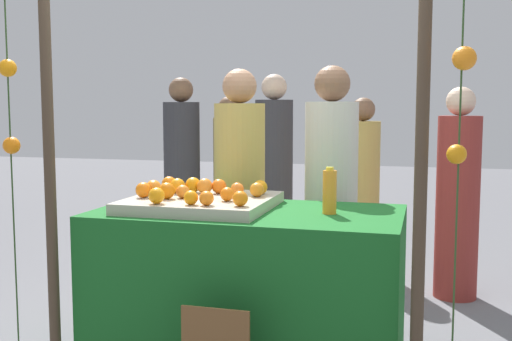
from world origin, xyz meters
name	(u,v)px	position (x,y,z in m)	size (l,w,h in m)	color
stall_counter	(249,288)	(0.00, 0.00, 0.43)	(1.63, 0.87, 0.86)	#196023
orange_tray	(201,203)	(-0.27, 0.00, 0.89)	(0.76, 0.73, 0.06)	#B2AD99
orange_0	(191,198)	(-0.22, -0.26, 0.96)	(0.07, 0.07, 0.07)	orange
orange_1	(207,198)	(-0.14, -0.26, 0.96)	(0.07, 0.07, 0.07)	orange
orange_2	(205,186)	(-0.30, 0.13, 0.97)	(0.09, 0.09, 0.09)	orange
orange_3	(169,184)	(-0.53, 0.16, 0.97)	(0.09, 0.09, 0.09)	orange
orange_4	(237,189)	(-0.10, 0.10, 0.96)	(0.07, 0.07, 0.07)	orange
orange_5	(157,196)	(-0.41, -0.28, 0.96)	(0.08, 0.08, 0.08)	orange
orange_6	(193,185)	(-0.38, 0.16, 0.97)	(0.09, 0.09, 0.09)	orange
orange_7	(178,186)	(-0.45, 0.10, 0.97)	(0.09, 0.09, 0.09)	orange
orange_8	(240,199)	(0.03, -0.24, 0.96)	(0.08, 0.08, 0.08)	orange
orange_9	(227,194)	(-0.09, -0.10, 0.96)	(0.07, 0.07, 0.07)	orange
orange_10	(260,187)	(0.01, 0.19, 0.96)	(0.08, 0.08, 0.08)	orange
orange_11	(219,186)	(-0.22, 0.16, 0.96)	(0.08, 0.08, 0.08)	orange
orange_12	(183,192)	(-0.35, -0.06, 0.96)	(0.07, 0.07, 0.07)	orange
orange_13	(257,190)	(0.02, 0.09, 0.96)	(0.08, 0.08, 0.08)	orange
orange_14	(143,190)	(-0.57, -0.10, 0.96)	(0.08, 0.08, 0.08)	orange
orange_15	(153,188)	(-0.54, -0.03, 0.97)	(0.09, 0.09, 0.09)	orange
orange_16	(167,191)	(-0.43, -0.11, 0.97)	(0.09, 0.09, 0.09)	orange
juice_bottle	(330,192)	(0.44, 0.01, 0.98)	(0.07, 0.07, 0.24)	orange
vendor_left	(240,204)	(-0.27, 0.71, 0.77)	(0.33, 0.33, 1.66)	tan
vendor_right	(331,207)	(0.33, 0.72, 0.78)	(0.34, 0.34, 1.67)	beige
crowd_person_0	(362,190)	(0.38, 2.19, 0.70)	(0.30, 0.30, 1.50)	tan
crowd_person_1	(182,174)	(-1.30, 2.21, 0.79)	(0.34, 0.34, 1.69)	#333338
crowd_person_2	(229,181)	(-0.91, 2.45, 0.71)	(0.30, 0.30, 1.52)	tan
crowd_person_3	(458,201)	(1.14, 1.59, 0.73)	(0.31, 0.31, 1.56)	maroon
crowd_person_4	(274,175)	(-0.43, 2.29, 0.80)	(0.34, 0.34, 1.71)	#333338
canopy_post_left	(50,170)	(-0.89, -0.47, 1.10)	(0.06, 0.06, 2.20)	#473828
canopy_post_right	(421,182)	(0.89, -0.47, 1.10)	(0.06, 0.06, 2.20)	#473828
garland_strand_left	(8,62)	(-1.09, -0.50, 1.64)	(0.10, 0.10, 2.09)	#2D4C23
garland_strand_right	(462,57)	(1.04, -0.52, 1.61)	(0.11, 0.11, 2.09)	#2D4C23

